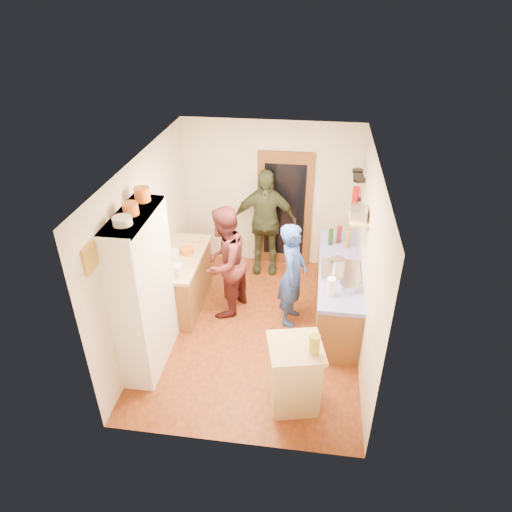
% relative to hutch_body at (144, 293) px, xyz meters
% --- Properties ---
extents(floor, '(3.00, 4.00, 0.02)m').
position_rel_hutch_body_xyz_m(floor, '(1.30, 0.80, -1.11)').
color(floor, brown).
rests_on(floor, ground).
extents(ceiling, '(3.00, 4.00, 0.02)m').
position_rel_hutch_body_xyz_m(ceiling, '(1.30, 0.80, 1.51)').
color(ceiling, silver).
rests_on(ceiling, ground).
extents(wall_back, '(3.00, 0.02, 2.60)m').
position_rel_hutch_body_xyz_m(wall_back, '(1.30, 2.81, 0.20)').
color(wall_back, beige).
rests_on(wall_back, ground).
extents(wall_front, '(3.00, 0.02, 2.60)m').
position_rel_hutch_body_xyz_m(wall_front, '(1.30, -1.21, 0.20)').
color(wall_front, beige).
rests_on(wall_front, ground).
extents(wall_left, '(0.02, 4.00, 2.60)m').
position_rel_hutch_body_xyz_m(wall_left, '(-0.21, 0.80, 0.20)').
color(wall_left, beige).
rests_on(wall_left, ground).
extents(wall_right, '(0.02, 4.00, 2.60)m').
position_rel_hutch_body_xyz_m(wall_right, '(2.81, 0.80, 0.20)').
color(wall_right, beige).
rests_on(wall_right, ground).
extents(door_frame, '(0.95, 0.06, 2.10)m').
position_rel_hutch_body_xyz_m(door_frame, '(1.55, 2.77, -0.05)').
color(door_frame, brown).
rests_on(door_frame, ground).
extents(door_glass, '(0.70, 0.02, 1.70)m').
position_rel_hutch_body_xyz_m(door_glass, '(1.55, 2.74, -0.05)').
color(door_glass, black).
rests_on(door_glass, door_frame).
extents(hutch_body, '(0.40, 1.20, 2.20)m').
position_rel_hutch_body_xyz_m(hutch_body, '(0.00, 0.00, 0.00)').
color(hutch_body, white).
rests_on(hutch_body, ground).
extents(hutch_top_shelf, '(0.40, 1.14, 0.04)m').
position_rel_hutch_body_xyz_m(hutch_top_shelf, '(0.00, 0.00, 1.08)').
color(hutch_top_shelf, white).
rests_on(hutch_top_shelf, hutch_body).
extents(plate_stack, '(0.21, 0.21, 0.09)m').
position_rel_hutch_body_xyz_m(plate_stack, '(0.00, -0.26, 1.14)').
color(plate_stack, white).
rests_on(plate_stack, hutch_top_shelf).
extents(orange_pot_a, '(0.18, 0.18, 0.14)m').
position_rel_hutch_body_xyz_m(orange_pot_a, '(0.00, -0.01, 1.17)').
color(orange_pot_a, orange).
rests_on(orange_pot_a, hutch_top_shelf).
extents(orange_pot_b, '(0.19, 0.19, 0.17)m').
position_rel_hutch_body_xyz_m(orange_pot_b, '(0.00, 0.37, 1.18)').
color(orange_pot_b, orange).
rests_on(orange_pot_b, hutch_top_shelf).
extents(left_counter_base, '(0.60, 1.40, 0.85)m').
position_rel_hutch_body_xyz_m(left_counter_base, '(0.10, 1.25, -0.68)').
color(left_counter_base, brown).
rests_on(left_counter_base, ground).
extents(left_counter_top, '(0.64, 1.44, 0.05)m').
position_rel_hutch_body_xyz_m(left_counter_top, '(0.10, 1.25, -0.23)').
color(left_counter_top, tan).
rests_on(left_counter_top, left_counter_base).
extents(toaster, '(0.23, 0.16, 0.17)m').
position_rel_hutch_body_xyz_m(toaster, '(0.15, 0.73, -0.12)').
color(toaster, white).
rests_on(toaster, left_counter_top).
extents(kettle, '(0.17, 0.17, 0.19)m').
position_rel_hutch_body_xyz_m(kettle, '(0.05, 1.08, -0.11)').
color(kettle, white).
rests_on(kettle, left_counter_top).
extents(orange_bowl, '(0.27, 0.27, 0.10)m').
position_rel_hutch_body_xyz_m(orange_bowl, '(0.18, 1.36, -0.15)').
color(orange_bowl, orange).
rests_on(orange_bowl, left_counter_top).
extents(chopping_board, '(0.32, 0.24, 0.02)m').
position_rel_hutch_body_xyz_m(chopping_board, '(0.12, 1.78, -0.19)').
color(chopping_board, tan).
rests_on(chopping_board, left_counter_top).
extents(right_counter_base, '(0.60, 2.20, 0.84)m').
position_rel_hutch_body_xyz_m(right_counter_base, '(2.50, 1.30, -0.68)').
color(right_counter_base, brown).
rests_on(right_counter_base, ground).
extents(right_counter_top, '(0.62, 2.22, 0.06)m').
position_rel_hutch_body_xyz_m(right_counter_top, '(2.50, 1.30, -0.23)').
color(right_counter_top, '#1F1DC0').
rests_on(right_counter_top, right_counter_base).
extents(hob, '(0.55, 0.58, 0.04)m').
position_rel_hutch_body_xyz_m(hob, '(2.50, 1.15, -0.18)').
color(hob, silver).
rests_on(hob, right_counter_top).
extents(pot_on_hob, '(0.21, 0.21, 0.13)m').
position_rel_hutch_body_xyz_m(pot_on_hob, '(2.45, 1.21, -0.09)').
color(pot_on_hob, silver).
rests_on(pot_on_hob, hob).
extents(bottle_a, '(0.07, 0.07, 0.28)m').
position_rel_hutch_body_xyz_m(bottle_a, '(2.35, 1.92, -0.06)').
color(bottle_a, '#143F14').
rests_on(bottle_a, right_counter_top).
extents(bottle_b, '(0.09, 0.09, 0.29)m').
position_rel_hutch_body_xyz_m(bottle_b, '(2.48, 2.00, -0.05)').
color(bottle_b, '#591419').
rests_on(bottle_b, right_counter_top).
extents(bottle_c, '(0.07, 0.07, 0.28)m').
position_rel_hutch_body_xyz_m(bottle_c, '(2.61, 1.88, -0.06)').
color(bottle_c, olive).
rests_on(bottle_c, right_counter_top).
extents(paper_towel, '(0.12, 0.12, 0.25)m').
position_rel_hutch_body_xyz_m(paper_towel, '(2.35, 0.56, -0.07)').
color(paper_towel, white).
rests_on(paper_towel, right_counter_top).
extents(mixing_bowl, '(0.31, 0.31, 0.10)m').
position_rel_hutch_body_xyz_m(mixing_bowl, '(2.60, 0.72, -0.15)').
color(mixing_bowl, silver).
rests_on(mixing_bowl, right_counter_top).
extents(island_base, '(0.66, 0.66, 0.86)m').
position_rel_hutch_body_xyz_m(island_base, '(1.96, -0.52, -0.67)').
color(island_base, tan).
rests_on(island_base, ground).
extents(island_top, '(0.74, 0.74, 0.05)m').
position_rel_hutch_body_xyz_m(island_top, '(1.96, -0.52, -0.22)').
color(island_top, tan).
rests_on(island_top, island_base).
extents(cutting_board, '(0.40, 0.35, 0.02)m').
position_rel_hutch_body_xyz_m(cutting_board, '(1.90, -0.48, -0.21)').
color(cutting_board, white).
rests_on(cutting_board, island_top).
extents(oil_jar, '(0.15, 0.15, 0.24)m').
position_rel_hutch_body_xyz_m(oil_jar, '(2.17, -0.59, -0.07)').
color(oil_jar, '#AD9E2D').
rests_on(oil_jar, island_top).
extents(pan_rail, '(0.02, 0.65, 0.02)m').
position_rel_hutch_body_xyz_m(pan_rail, '(2.76, 2.33, 0.95)').
color(pan_rail, silver).
rests_on(pan_rail, wall_right).
extents(pan_hang_a, '(0.18, 0.18, 0.05)m').
position_rel_hutch_body_xyz_m(pan_hang_a, '(2.70, 2.15, 0.82)').
color(pan_hang_a, black).
rests_on(pan_hang_a, pan_rail).
extents(pan_hang_b, '(0.16, 0.16, 0.05)m').
position_rel_hutch_body_xyz_m(pan_hang_b, '(2.70, 2.35, 0.80)').
color(pan_hang_b, black).
rests_on(pan_hang_b, pan_rail).
extents(pan_hang_c, '(0.17, 0.17, 0.05)m').
position_rel_hutch_body_xyz_m(pan_hang_c, '(2.70, 2.55, 0.81)').
color(pan_hang_c, black).
rests_on(pan_hang_c, pan_rail).
extents(wall_shelf, '(0.26, 0.42, 0.03)m').
position_rel_hutch_body_xyz_m(wall_shelf, '(2.67, 1.25, 0.60)').
color(wall_shelf, tan).
rests_on(wall_shelf, wall_right).
extents(radio, '(0.26, 0.33, 0.15)m').
position_rel_hutch_body_xyz_m(radio, '(2.67, 1.25, 0.69)').
color(radio, silver).
rests_on(radio, wall_shelf).
extents(ext_bracket, '(0.06, 0.10, 0.04)m').
position_rel_hutch_body_xyz_m(ext_bracket, '(2.77, 2.50, 0.35)').
color(ext_bracket, black).
rests_on(ext_bracket, wall_right).
extents(fire_extinguisher, '(0.11, 0.11, 0.32)m').
position_rel_hutch_body_xyz_m(fire_extinguisher, '(2.71, 2.50, 0.40)').
color(fire_extinguisher, red).
rests_on(fire_extinguisher, wall_right).
extents(picture_frame, '(0.03, 0.25, 0.30)m').
position_rel_hutch_body_xyz_m(picture_frame, '(-0.18, -0.75, 0.95)').
color(picture_frame, gold).
rests_on(picture_frame, wall_left).
extents(person_hob, '(0.46, 0.64, 1.63)m').
position_rel_hutch_body_xyz_m(person_hob, '(1.84, 1.07, -0.28)').
color(person_hob, '#27469E').
rests_on(person_hob, ground).
extents(person_left, '(0.90, 1.02, 1.77)m').
position_rel_hutch_body_xyz_m(person_left, '(0.83, 1.21, -0.21)').
color(person_left, '#4D1E20').
rests_on(person_left, ground).
extents(person_back, '(1.14, 0.54, 1.89)m').
position_rel_hutch_body_xyz_m(person_back, '(1.25, 2.47, -0.16)').
color(person_back, '#303822').
rests_on(person_back, ground).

